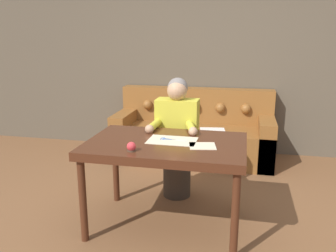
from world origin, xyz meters
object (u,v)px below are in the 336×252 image
at_px(dining_table, 166,151).
at_px(person, 177,138).
at_px(scissors, 169,139).
at_px(pin_cushion, 131,147).
at_px(couch, 194,134).

distance_m(dining_table, person, 0.61).
height_order(scissors, pin_cushion, pin_cushion).
height_order(couch, pin_cushion, couch).
distance_m(dining_table, scissors, 0.10).
bearing_deg(scissors, dining_table, -100.94).
bearing_deg(couch, person, -89.94).
bearing_deg(person, pin_cushion, -101.48).
relative_size(person, pin_cushion, 17.02).
relative_size(couch, person, 1.69).
bearing_deg(dining_table, couch, 90.73).
distance_m(dining_table, couch, 1.85).
bearing_deg(scissors, couch, 91.14).
bearing_deg(scissors, pin_cushion, -121.41).
distance_m(person, pin_cushion, 0.93).
bearing_deg(couch, pin_cushion, -94.89).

